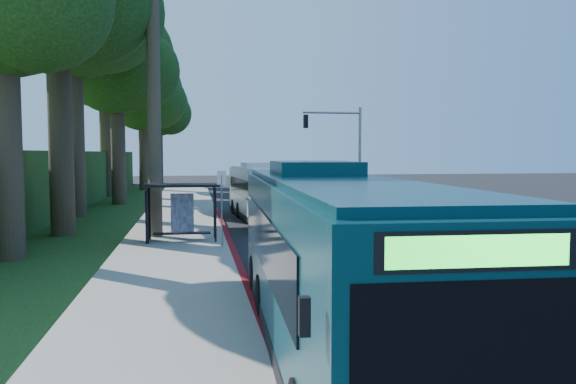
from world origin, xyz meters
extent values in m
plane|color=black|center=(0.00, 0.00, 0.00)|extent=(140.00, 140.00, 0.00)
cube|color=gray|center=(-7.30, 0.00, 0.06)|extent=(4.50, 70.00, 0.12)
cube|color=maroon|center=(-5.00, -4.00, 0.07)|extent=(0.25, 30.00, 0.13)
cube|color=#234719|center=(-13.00, 5.00, 0.03)|extent=(8.00, 70.00, 0.06)
cube|color=black|center=(-7.00, -3.00, 2.50)|extent=(3.20, 1.50, 0.10)
cube|color=black|center=(-8.45, -3.00, 1.20)|extent=(0.06, 1.30, 2.20)
cube|color=navy|center=(-7.00, -2.30, 1.25)|extent=(1.00, 0.12, 1.70)
cube|color=black|center=(-7.00, -3.10, 0.45)|extent=(2.40, 0.40, 0.06)
cube|color=black|center=(-8.40, -2.40, 1.20)|extent=(0.08, 0.08, 2.40)
cube|color=black|center=(-5.60, -2.40, 1.20)|extent=(0.08, 0.08, 2.40)
cube|color=black|center=(-8.40, -3.60, 1.20)|extent=(0.08, 0.08, 2.40)
cube|color=black|center=(-5.60, -3.60, 1.20)|extent=(0.08, 0.08, 2.40)
cylinder|color=gray|center=(-5.40, -5.00, 1.50)|extent=(0.06, 0.06, 3.00)
cube|color=white|center=(-5.40, -5.00, 2.90)|extent=(0.35, 0.04, 0.55)
cylinder|color=gray|center=(4.80, 10.00, 3.50)|extent=(0.20, 0.20, 7.00)
cylinder|color=gray|center=(2.80, 10.00, 6.60)|extent=(4.00, 0.14, 0.14)
cube|color=black|center=(1.00, 10.00, 6.00)|extent=(0.30, 0.30, 0.90)
cube|color=black|center=(4.55, 10.00, 2.60)|extent=(0.25, 0.25, 0.35)
cylinder|color=#4C3F2D|center=(-8.20, -1.50, 6.50)|extent=(0.60, 0.60, 13.00)
cylinder|color=#382B1E|center=(-12.50, 0.00, 5.25)|extent=(1.10, 1.10, 10.50)
sphere|color=black|center=(-10.90, -1.20, 10.50)|extent=(5.60, 5.60, 5.60)
sphere|color=black|center=(-13.90, 1.40, 10.80)|extent=(5.20, 5.20, 5.20)
cylinder|color=#382B1E|center=(-13.50, 8.00, 5.95)|extent=(1.18, 1.18, 11.90)
sphere|color=black|center=(-11.50, 6.50, 11.90)|extent=(7.00, 7.00, 7.00)
sphere|color=black|center=(-15.25, 9.75, 12.24)|extent=(6.50, 6.50, 6.50)
cylinder|color=#382B1E|center=(-12.00, 16.00, 4.90)|extent=(1.06, 1.06, 9.80)
sphere|color=black|center=(-12.00, 16.00, 10.92)|extent=(8.40, 8.40, 8.40)
sphere|color=black|center=(-10.32, 14.74, 9.80)|extent=(5.88, 5.88, 5.88)
sphere|color=black|center=(-13.47, 17.47, 10.08)|extent=(5.46, 5.46, 5.46)
cylinder|color=#382B1E|center=(-14.00, 24.00, 5.60)|extent=(1.14, 1.14, 11.20)
sphere|color=black|center=(-14.00, 24.00, 12.48)|extent=(9.60, 9.60, 9.60)
sphere|color=black|center=(-12.08, 22.56, 11.20)|extent=(6.72, 6.72, 6.72)
sphere|color=black|center=(-15.68, 25.68, 11.52)|extent=(6.24, 6.24, 6.24)
cylinder|color=#382B1E|center=(-11.50, 32.00, 4.55)|extent=(1.02, 1.02, 9.10)
sphere|color=black|center=(-11.50, 32.00, 10.14)|extent=(8.00, 8.00, 8.00)
sphere|color=black|center=(-9.90, 30.80, 9.10)|extent=(5.60, 5.60, 5.60)
sphere|color=black|center=(-12.90, 33.40, 9.36)|extent=(5.20, 5.20, 5.20)
cylinder|color=#382B1E|center=(-10.50, 40.00, 4.20)|extent=(0.98, 0.98, 8.40)
sphere|color=black|center=(-10.50, 40.00, 9.36)|extent=(7.00, 7.00, 7.00)
sphere|color=black|center=(-9.10, 38.95, 8.40)|extent=(4.90, 4.90, 4.90)
sphere|color=black|center=(-11.72, 41.23, 8.64)|extent=(4.55, 4.55, 4.55)
cylinder|color=#382B1E|center=(-13.00, -6.00, 4.55)|extent=(1.02, 1.02, 9.10)
cube|color=silver|center=(-2.60, 4.29, 1.63)|extent=(3.12, 11.16, 2.62)
cube|color=black|center=(-2.60, 4.29, 0.28)|extent=(3.15, 11.21, 0.32)
cube|color=black|center=(-2.63, 4.75, 1.88)|extent=(3.00, 8.74, 1.01)
cube|color=black|center=(-2.21, -1.15, 1.84)|extent=(2.06, 0.26, 1.29)
cube|color=black|center=(-2.99, 9.74, 1.93)|extent=(1.88, 0.24, 0.92)
cube|color=#19E533|center=(-2.21, -1.16, 2.71)|extent=(1.52, 0.20, 0.26)
cube|color=silver|center=(-2.60, 4.29, 2.98)|extent=(2.89, 10.59, 0.11)
cube|color=silver|center=(-2.73, 6.13, 3.14)|extent=(1.80, 2.41, 0.32)
cylinder|color=black|center=(-3.41, 0.70, 0.46)|extent=(0.34, 0.94, 0.92)
cylinder|color=black|center=(-1.29, 0.85, 0.46)|extent=(0.34, 0.94, 0.92)
cylinder|color=black|center=(-3.96, 8.39, 0.46)|extent=(0.34, 0.94, 0.92)
cylinder|color=black|center=(-1.84, 8.55, 0.46)|extent=(0.34, 0.94, 0.92)
cube|color=#0A3139|center=(-3.80, -16.64, 1.82)|extent=(3.08, 12.39, 2.92)
cube|color=black|center=(-3.80, -16.64, 0.31)|extent=(3.11, 12.45, 0.36)
cube|color=black|center=(-3.78, -16.12, 2.10)|extent=(3.04, 9.69, 1.13)
cube|color=black|center=(-4.03, -22.73, 2.05)|extent=(2.30, 0.21, 1.43)
cube|color=black|center=(-3.57, -10.54, 2.15)|extent=(2.09, 0.20, 1.02)
cube|color=#19E533|center=(-4.03, -22.74, 3.02)|extent=(1.70, 0.17, 0.29)
cube|color=#0A3139|center=(-3.80, -16.64, 3.33)|extent=(2.85, 11.77, 0.12)
cube|color=#0A3139|center=(-3.72, -14.59, 3.51)|extent=(1.93, 2.63, 0.36)
cylinder|color=black|center=(-4.81, -11.92, 0.51)|extent=(0.35, 1.04, 1.02)
cylinder|color=black|center=(-2.44, -12.01, 0.51)|extent=(0.35, 1.04, 1.02)
imported|color=silver|center=(0.82, 3.37, 0.80)|extent=(3.55, 6.11, 1.60)
camera|label=1|loc=(-6.48, -27.29, 3.88)|focal=35.00mm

